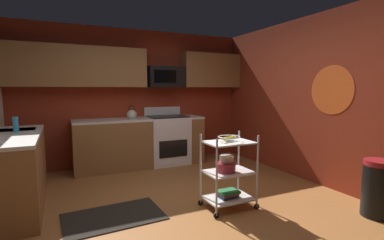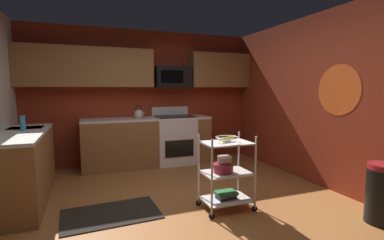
{
  "view_description": "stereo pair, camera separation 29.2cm",
  "coord_description": "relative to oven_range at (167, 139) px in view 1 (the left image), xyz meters",
  "views": [
    {
      "loc": [
        -1.37,
        -3.08,
        1.47
      ],
      "look_at": [
        0.24,
        0.34,
        1.05
      ],
      "focal_mm": 26.48,
      "sensor_mm": 36.0,
      "label": 1
    },
    {
      "loc": [
        -1.1,
        -3.2,
        1.47
      ],
      "look_at": [
        0.24,
        0.34,
        1.05
      ],
      "focal_mm": 26.48,
      "sensor_mm": 36.0,
      "label": 2
    }
  ],
  "objects": [
    {
      "name": "fruit_bowl",
      "position": [
        -0.06,
        -2.32,
        0.4
      ],
      "size": [
        0.27,
        0.27,
        0.07
      ],
      "color": "silver",
      "rests_on": "rolling_cart"
    },
    {
      "name": "floor",
      "position": [
        -0.53,
        -2.1,
        -0.5
      ],
      "size": [
        4.4,
        4.8,
        0.04
      ],
      "primitive_type": "cube",
      "color": "#995B2D",
      "rests_on": "ground"
    },
    {
      "name": "book_stack",
      "position": [
        -0.06,
        -2.32,
        -0.3
      ],
      "size": [
        0.26,
        0.19,
        0.09
      ],
      "color": "#1E4C8C",
      "rests_on": "rolling_cart"
    },
    {
      "name": "floor_rug",
      "position": [
        -1.39,
        -1.99,
        -0.47
      ],
      "size": [
        1.13,
        0.75,
        0.01
      ],
      "primitive_type": "cube",
      "rotation": [
        0.0,
        0.0,
        0.05
      ],
      "color": "black",
      "rests_on": "ground"
    },
    {
      "name": "trash_can",
      "position": [
        1.37,
        -3.26,
        -0.15
      ],
      "size": [
        0.34,
        0.42,
        0.66
      ],
      "color": "black",
      "rests_on": "ground"
    },
    {
      "name": "oven_range",
      "position": [
        0.0,
        0.0,
        0.0
      ],
      "size": [
        0.76,
        0.65,
        1.1
      ],
      "color": "white",
      "rests_on": "ground"
    },
    {
      "name": "microwave",
      "position": [
        -0.0,
        0.1,
        1.22
      ],
      "size": [
        0.7,
        0.39,
        0.4
      ],
      "color": "black"
    },
    {
      "name": "rolling_cart",
      "position": [
        -0.06,
        -2.32,
        -0.02
      ],
      "size": [
        0.64,
        0.42,
        0.91
      ],
      "color": "silver",
      "rests_on": "ground"
    },
    {
      "name": "wall_flower_decal",
      "position": [
        1.67,
        -2.33,
        0.97
      ],
      "size": [
        0.0,
        0.71,
        0.71
      ],
      "primitive_type": "cylinder",
      "rotation": [
        0.0,
        1.57,
        0.0
      ],
      "color": "#E5591E"
    },
    {
      "name": "mixing_bowl_large",
      "position": [
        -0.1,
        -2.32,
        0.04
      ],
      "size": [
        0.25,
        0.25,
        0.11
      ],
      "color": "maroon",
      "rests_on": "rolling_cart"
    },
    {
      "name": "dish_soap_bottle",
      "position": [
        -2.41,
        -1.05,
        0.54
      ],
      "size": [
        0.06,
        0.06,
        0.2
      ],
      "primitive_type": "cylinder",
      "color": "#2D8CBF",
      "rests_on": "counter_run"
    },
    {
      "name": "counter_run",
      "position": [
        -1.36,
        -0.52,
        -0.01
      ],
      "size": [
        3.4,
        2.4,
        0.92
      ],
      "color": "brown",
      "rests_on": "ground"
    },
    {
      "name": "wall_back",
      "position": [
        -0.53,
        0.33,
        0.82
      ],
      "size": [
        4.52,
        0.06,
        2.6
      ],
      "primitive_type": "cube",
      "color": "maroon",
      "rests_on": "ground"
    },
    {
      "name": "kettle",
      "position": [
        -0.69,
        -0.0,
        0.52
      ],
      "size": [
        0.21,
        0.18,
        0.26
      ],
      "color": "beige",
      "rests_on": "counter_run"
    },
    {
      "name": "mixing_bowl_small",
      "position": [
        -0.07,
        -2.3,
        0.14
      ],
      "size": [
        0.18,
        0.18,
        0.08
      ],
      "color": "silver",
      "rests_on": "rolling_cart"
    },
    {
      "name": "wall_right",
      "position": [
        1.7,
        -2.1,
        0.82
      ],
      "size": [
        0.06,
        4.8,
        2.6
      ],
      "primitive_type": "cube",
      "color": "maroon",
      "rests_on": "ground"
    },
    {
      "name": "upper_cabinets",
      "position": [
        -0.65,
        0.13,
        1.37
      ],
      "size": [
        4.4,
        0.33,
        0.7
      ],
      "color": "brown"
    }
  ]
}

